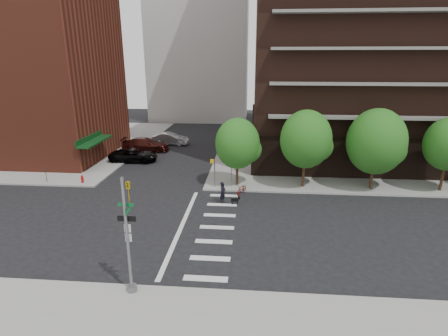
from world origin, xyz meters
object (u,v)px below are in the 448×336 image
Objects in this scene: fire_hydrant at (82,179)px; dog_walker at (223,193)px; parked_car_black at (134,155)px; parked_car_maroon at (146,145)px; traffic_signal at (129,245)px; parked_car_silver at (170,139)px; scooter at (242,189)px.

fire_hydrant is 0.41× the size of dog_walker.
parked_car_black is 15.86m from dog_walker.
fire_hydrant is at bearing 166.19° from parked_car_maroon.
traffic_signal reaches higher than fire_hydrant.
parked_car_black is 9.02m from parked_car_silver.
traffic_signal is 1.01× the size of parked_car_maroon.
parked_car_black is at bearing 168.90° from parked_car_silver.
fire_hydrant is 15.08m from scooter.
parked_car_maroon is 1.20× the size of parked_car_silver.
scooter is (10.45, -17.86, -0.36)m from parked_car_silver.
fire_hydrant is at bearing 98.34° from dog_walker.
scooter is at bearing 70.38° from traffic_signal.
traffic_signal is at bearing -165.49° from parked_car_black.
scooter is 2.59m from dog_walker.
parked_car_silver reaches higher than fire_hydrant.
scooter is at bearing -129.65° from parked_car_black.
dog_walker is (13.53, -3.37, 0.35)m from fire_hydrant.
parked_car_black reaches higher than scooter.
scooter is (12.72, -9.13, -0.29)m from parked_car_black.
dog_walker reaches higher than fire_hydrant.
parked_car_black is (-7.73, 23.12, -1.95)m from traffic_signal.
dog_walker is at bearing -102.70° from scooter.
scooter is at bearing -141.19° from parked_car_maroon.
traffic_signal reaches higher than parked_car_black.
dog_walker reaches higher than parked_car_black.
traffic_signal is at bearing -174.03° from dog_walker.
parked_car_black is 1.09× the size of parked_car_silver.
parked_car_silver is (2.27, 3.90, -0.05)m from parked_car_maroon.
parked_car_maroon reaches higher than fire_hydrant.
traffic_signal is at bearing -168.06° from parked_car_maroon.
parked_car_silver is (4.57, 16.56, 0.26)m from fire_hydrant.
parked_car_maroon is 18.89m from scooter.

